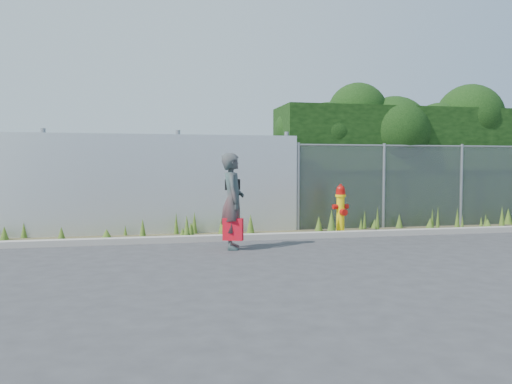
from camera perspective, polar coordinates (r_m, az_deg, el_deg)
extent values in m
plane|color=#363638|center=(8.55, 3.98, -7.16)|extent=(80.00, 80.00, 0.00)
cube|color=#9F9890|center=(10.26, 1.17, -5.11)|extent=(16.00, 0.22, 0.12)
cube|color=#4B442A|center=(10.85, 0.43, -4.97)|extent=(16.00, 1.20, 0.01)
cone|color=#3A5D1B|center=(10.51, -8.38, -4.68)|extent=(0.17, 0.17, 0.22)
cone|color=#3A5D1B|center=(11.04, -0.62, -3.72)|extent=(0.18, 0.18, 0.43)
cone|color=#3A5D1B|center=(12.29, 13.42, -3.58)|extent=(0.20, 0.20, 0.23)
cone|color=#3A5D1B|center=(11.07, -14.71, -4.33)|extent=(0.08, 0.08, 0.23)
cone|color=#3A5D1B|center=(12.00, 11.92, -3.62)|extent=(0.10, 0.10, 0.28)
cone|color=#3A5D1B|center=(11.16, -2.23, -3.88)|extent=(0.19, 0.19, 0.34)
cone|color=#3A5D1B|center=(11.09, -7.05, -3.55)|extent=(0.14, 0.14, 0.49)
cone|color=#3A5D1B|center=(12.75, 24.94, -3.44)|extent=(0.23, 0.23, 0.28)
cone|color=#3A5D1B|center=(13.85, 26.29, -2.54)|extent=(0.14, 0.14, 0.49)
cone|color=#3A5D1B|center=(11.00, -3.77, -3.50)|extent=(0.22, 0.22, 0.53)
cone|color=#3A5D1B|center=(11.08, 8.63, -3.44)|extent=(0.21, 0.21, 0.55)
cone|color=#3A5D1B|center=(12.63, 19.28, -3.43)|extent=(0.21, 0.21, 0.26)
cone|color=#3A5D1B|center=(12.90, 24.76, -3.16)|extent=(0.10, 0.10, 0.37)
cone|color=#3A5D1B|center=(11.37, -2.51, -4.17)|extent=(0.12, 0.12, 0.18)
cone|color=#3A5D1B|center=(11.27, -26.82, -4.28)|extent=(0.18, 0.18, 0.29)
cone|color=#3A5D1B|center=(12.14, 12.31, -3.15)|extent=(0.09, 0.09, 0.45)
cone|color=#3A5D1B|center=(12.47, 22.50, -3.36)|extent=(0.09, 0.09, 0.36)
cone|color=#3A5D1B|center=(12.62, 20.07, -2.81)|extent=(0.09, 0.09, 0.55)
cone|color=#3A5D1B|center=(12.47, 16.06, -3.28)|extent=(0.18, 0.18, 0.34)
cone|color=#3A5D1B|center=(12.68, 19.50, -2.90)|extent=(0.08, 0.08, 0.48)
cone|color=#3A5D1B|center=(11.48, 7.19, -3.69)|extent=(0.19, 0.19, 0.35)
cone|color=#3A5D1B|center=(11.06, -9.11, -3.59)|extent=(0.11, 0.11, 0.49)
cone|color=#3A5D1B|center=(10.19, -7.91, -4.09)|extent=(0.16, 0.16, 0.51)
cone|color=#3A5D1B|center=(11.22, -9.84, -3.89)|extent=(0.08, 0.08, 0.34)
cone|color=#3A5D1B|center=(10.95, -3.78, -4.05)|extent=(0.16, 0.16, 0.33)
cone|color=#3A5D1B|center=(10.87, -16.71, -4.61)|extent=(0.20, 0.20, 0.19)
cone|color=#3A5D1B|center=(12.78, 22.01, -2.89)|extent=(0.13, 0.13, 0.49)
cone|color=#3A5D1B|center=(10.89, -2.28, -4.42)|extent=(0.10, 0.10, 0.21)
cone|color=#3A5D1B|center=(14.33, 26.87, -2.54)|extent=(0.21, 0.21, 0.41)
cone|color=#3A5D1B|center=(10.44, -7.46, -4.43)|extent=(0.17, 0.17, 0.33)
cone|color=#3A5D1B|center=(11.41, -25.00, -4.05)|extent=(0.14, 0.14, 0.33)
cone|color=#3A5D1B|center=(11.92, 13.71, -3.04)|extent=(0.10, 0.10, 0.55)
cone|color=#3A5D1B|center=(10.82, -21.35, -4.48)|extent=(0.16, 0.16, 0.28)
cone|color=#3A5D1B|center=(10.74, -12.82, -4.08)|extent=(0.15, 0.15, 0.40)
cone|color=#3A5D1B|center=(12.72, 24.33, -3.35)|extent=(0.11, 0.11, 0.32)
cone|color=#3A5D1B|center=(10.60, -7.34, -4.35)|extent=(0.12, 0.12, 0.32)
cube|color=silver|center=(11.13, -16.83, 0.77)|extent=(8.50, 0.08, 2.20)
cylinder|color=gray|center=(11.42, -23.05, 0.96)|extent=(0.10, 0.10, 2.30)
cylinder|color=gray|center=(11.23, -8.87, 1.13)|extent=(0.10, 0.10, 2.30)
cylinder|color=gray|center=(11.65, 3.51, 1.23)|extent=(0.10, 0.10, 2.30)
cube|color=gray|center=(12.91, 18.56, 0.59)|extent=(6.50, 0.03, 2.00)
cylinder|color=gray|center=(12.91, 18.63, 5.02)|extent=(6.50, 0.04, 0.04)
cylinder|color=gray|center=(11.61, 4.85, 0.60)|extent=(0.07, 0.07, 2.05)
cylinder|color=gray|center=(12.41, 14.39, 0.67)|extent=(0.07, 0.07, 2.05)
cylinder|color=gray|center=(13.48, 22.40, 0.72)|extent=(0.07, 0.07, 2.05)
cube|color=black|center=(13.92, 17.55, 2.83)|extent=(7.30, 1.60, 3.00)
sphere|color=black|center=(12.86, 5.03, 7.06)|extent=(1.28, 1.28, 1.28)
sphere|color=black|center=(12.86, 8.25, 6.69)|extent=(1.55, 1.55, 1.55)
sphere|color=black|center=(13.32, 11.51, 8.88)|extent=(1.53, 1.53, 1.53)
sphere|color=black|center=(13.48, 15.45, 6.55)|extent=(1.87, 1.87, 1.87)
sphere|color=black|center=(14.04, 16.54, 6.17)|extent=(1.12, 1.12, 1.12)
sphere|color=black|center=(14.42, 20.14, 6.69)|extent=(1.45, 1.45, 1.45)
sphere|color=black|center=(14.88, 23.22, 7.83)|extent=(1.79, 1.79, 1.79)
sphere|color=black|center=(15.42, 24.44, 6.27)|extent=(1.13, 1.13, 1.13)
cylinder|color=yellow|center=(11.30, 9.61, -4.56)|extent=(0.27, 0.27, 0.06)
cylinder|color=yellow|center=(11.26, 9.62, -2.62)|extent=(0.18, 0.18, 0.83)
cylinder|color=yellow|center=(11.22, 9.64, -0.41)|extent=(0.23, 0.23, 0.05)
cylinder|color=#B20F0A|center=(11.22, 9.65, -0.06)|extent=(0.21, 0.21, 0.10)
sphere|color=#B20F0A|center=(11.22, 9.65, 0.29)|extent=(0.19, 0.19, 0.19)
cylinder|color=#B20F0A|center=(11.21, 9.65, 0.79)|extent=(0.05, 0.05, 0.05)
cylinder|color=#B20F0A|center=(11.19, 8.98, -1.67)|extent=(0.10, 0.11, 0.11)
cylinder|color=#B20F0A|center=(11.29, 10.28, -1.64)|extent=(0.10, 0.11, 0.11)
cylinder|color=#B20F0A|center=(11.12, 9.89, -2.31)|extent=(0.15, 0.12, 0.15)
imported|color=#106563|center=(9.05, -2.69, -1.04)|extent=(0.50, 0.68, 1.74)
cube|color=red|center=(8.93, -2.65, -4.28)|extent=(0.36, 0.13, 0.40)
cylinder|color=red|center=(8.90, -2.65, -2.60)|extent=(0.17, 0.02, 0.02)
cube|color=black|center=(9.21, -2.70, 0.85)|extent=(0.27, 0.11, 0.20)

